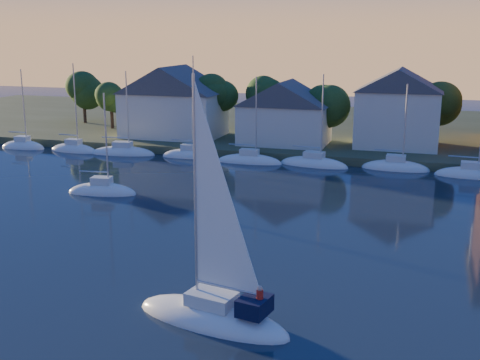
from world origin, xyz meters
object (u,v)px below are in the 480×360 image
at_px(drifting_sailboat_left, 102,193).
at_px(clubhouse_centre, 285,112).
at_px(hero_sailboat, 214,312).
at_px(clubhouse_west, 174,100).
at_px(clubhouse_east, 398,107).

bearing_deg(drifting_sailboat_left, clubhouse_centre, 57.34).
bearing_deg(drifting_sailboat_left, hero_sailboat, -57.31).
relative_size(clubhouse_west, drifting_sailboat_left, 1.27).
bearing_deg(hero_sailboat, clubhouse_west, -53.21).
bearing_deg(hero_sailboat, clubhouse_east, -86.25).
bearing_deg(clubhouse_centre, clubhouse_west, 176.42).
bearing_deg(clubhouse_centre, clubhouse_east, 8.13).
height_order(clubhouse_centre, clubhouse_east, clubhouse_east).
relative_size(clubhouse_centre, clubhouse_east, 1.10).
distance_m(clubhouse_centre, drifting_sailboat_left, 29.29).
relative_size(clubhouse_centre, hero_sailboat, 0.82).
xyz_separation_m(clubhouse_centre, clubhouse_east, (14.00, 2.00, 0.87)).
bearing_deg(drifting_sailboat_left, clubhouse_west, 90.16).
bearing_deg(clubhouse_west, hero_sailboat, -64.27).
bearing_deg(clubhouse_west, drifting_sailboat_left, -80.86).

